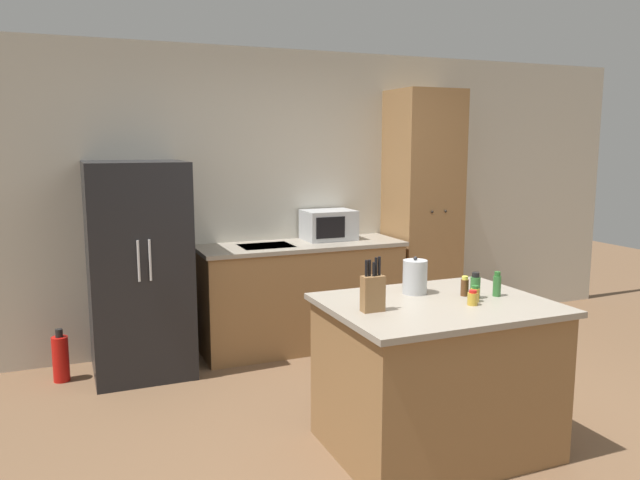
# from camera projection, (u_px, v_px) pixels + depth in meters

# --- Properties ---
(ground_plane) EXTENTS (14.00, 14.00, 0.00)m
(ground_plane) POSITION_uv_depth(u_px,v_px,m) (432.00, 444.00, 3.75)
(ground_plane) COLOR brown
(wall_back) EXTENTS (7.20, 0.06, 2.60)m
(wall_back) POSITION_uv_depth(u_px,v_px,m) (296.00, 197.00, 5.67)
(wall_back) COLOR beige
(wall_back) RESTS_ON ground_plane
(refrigerator) EXTENTS (0.74, 0.77, 1.65)m
(refrigerator) POSITION_uv_depth(u_px,v_px,m) (139.00, 269.00, 4.83)
(refrigerator) COLOR black
(refrigerator) RESTS_ON ground_plane
(back_counter) EXTENTS (1.80, 0.62, 0.93)m
(back_counter) POSITION_uv_depth(u_px,v_px,m) (301.00, 295.00, 5.48)
(back_counter) COLOR olive
(back_counter) RESTS_ON ground_plane
(pantry_cabinet) EXTENTS (0.59, 0.57, 2.27)m
(pantry_cabinet) POSITION_uv_depth(u_px,v_px,m) (422.00, 213.00, 5.86)
(pantry_cabinet) COLOR olive
(pantry_cabinet) RESTS_ON ground_plane
(kitchen_island) EXTENTS (1.27, 0.99, 0.89)m
(kitchen_island) POSITION_uv_depth(u_px,v_px,m) (436.00, 375.00, 3.65)
(kitchen_island) COLOR olive
(kitchen_island) RESTS_ON ground_plane
(microwave) EXTENTS (0.45, 0.34, 0.27)m
(microwave) POSITION_uv_depth(u_px,v_px,m) (329.00, 225.00, 5.60)
(microwave) COLOR #B2B5B7
(microwave) RESTS_ON back_counter
(knife_block) EXTENTS (0.12, 0.07, 0.30)m
(knife_block) POSITION_uv_depth(u_px,v_px,m) (373.00, 292.00, 3.37)
(knife_block) COLOR olive
(knife_block) RESTS_ON kitchen_island
(spice_bottle_tall_dark) EXTENTS (0.05, 0.05, 0.12)m
(spice_bottle_tall_dark) POSITION_uv_depth(u_px,v_px,m) (465.00, 287.00, 3.72)
(spice_bottle_tall_dark) COLOR #563319
(spice_bottle_tall_dark) RESTS_ON kitchen_island
(spice_bottle_short_red) EXTENTS (0.06, 0.06, 0.09)m
(spice_bottle_short_red) POSITION_uv_depth(u_px,v_px,m) (473.00, 298.00, 3.51)
(spice_bottle_short_red) COLOR gold
(spice_bottle_short_red) RESTS_ON kitchen_island
(spice_bottle_amber_oil) EXTENTS (0.05, 0.05, 0.15)m
(spice_bottle_amber_oil) POSITION_uv_depth(u_px,v_px,m) (497.00, 285.00, 3.71)
(spice_bottle_amber_oil) COLOR #337033
(spice_bottle_amber_oil) RESTS_ON kitchen_island
(spice_bottle_green_herb) EXTENTS (0.05, 0.05, 0.09)m
(spice_bottle_green_herb) POSITION_uv_depth(u_px,v_px,m) (475.00, 294.00, 3.58)
(spice_bottle_green_herb) COLOR gold
(spice_bottle_green_herb) RESTS_ON kitchen_island
(spice_bottle_pale_salt) EXTENTS (0.06, 0.06, 0.16)m
(spice_bottle_pale_salt) POSITION_uv_depth(u_px,v_px,m) (475.00, 286.00, 3.65)
(spice_bottle_pale_salt) COLOR #337033
(spice_bottle_pale_salt) RESTS_ON kitchen_island
(kettle) EXTENTS (0.15, 0.15, 0.23)m
(kettle) POSITION_uv_depth(u_px,v_px,m) (415.00, 277.00, 3.77)
(kettle) COLOR #B2B5B7
(kettle) RESTS_ON kitchen_island
(fire_extinguisher) EXTENTS (0.12, 0.12, 0.41)m
(fire_extinguisher) POSITION_uv_depth(u_px,v_px,m) (61.00, 358.00, 4.72)
(fire_extinguisher) COLOR red
(fire_extinguisher) RESTS_ON ground_plane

